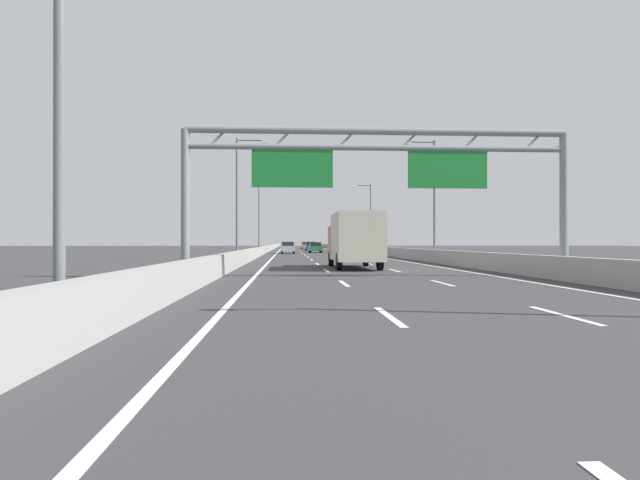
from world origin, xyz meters
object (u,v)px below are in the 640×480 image
streetlamp_right_far (369,214)px  yellow_car (335,247)px  orange_car (305,245)px  streetlamp_left_near (74,13)px  streetlamp_right_mid (432,192)px  box_truck (355,239)px  green_car (315,247)px  silver_car (288,248)px  blue_car (310,246)px  red_car (341,248)px  streetlamp_left_mid (240,191)px  streetlamp_left_far (261,214)px  sign_gantry (377,164)px

streetlamp_right_far → yellow_car: size_ratio=2.30×
yellow_car → orange_car: bearing=94.9°
streetlamp_left_near → streetlamp_right_mid: same height
box_truck → green_car: bearing=89.8°
silver_car → green_car: size_ratio=0.99×
yellow_car → box_truck: bearing=-93.7°
silver_car → green_car: bearing=57.6°
silver_car → blue_car: blue_car is taller
red_car → green_car: green_car is taller
green_car → box_truck: size_ratio=0.60×
red_car → streetlamp_left_mid: bearing=-108.9°
streetlamp_left_far → blue_car: bearing=69.7°
orange_car → box_truck: (-0.20, -93.64, 0.92)m
streetlamp_right_mid → blue_car: bearing=97.6°
streetlamp_right_far → blue_car: 22.41m
orange_car → green_car: size_ratio=0.96×
silver_car → box_truck: box_truck is taller
streetlamp_left_near → red_car: 66.44m
streetlamp_left_near → streetlamp_right_far: bearing=77.5°
sign_gantry → streetlamp_left_mid: 21.24m
red_car → blue_car: blue_car is taller
red_car → yellow_car: 11.45m
silver_car → red_car: bearing=15.7°
red_car → blue_car: bearing=98.0°
red_car → sign_gantry: bearing=-93.9°
streetlamp_left_near → box_truck: (7.45, 22.12, -3.71)m
blue_car → box_truck: 66.05m
streetlamp_left_mid → box_truck: size_ratio=1.23×
sign_gantry → streetlamp_left_mid: size_ratio=1.74×
streetlamp_left_near → orange_car: streetlamp_left_near is taller
streetlamp_left_far → red_car: bearing=-10.8°
streetlamp_left_near → streetlamp_right_far: 69.09m
streetlamp_left_mid → red_car: 33.79m
sign_gantry → streetlamp_right_far: 54.16m
streetlamp_right_far → yellow_car: (-3.98, 9.37, -4.66)m
silver_car → streetlamp_left_mid: bearing=-97.1°
streetlamp_left_mid → streetlamp_right_far: same height
streetlamp_left_far → yellow_car: 15.15m
red_car → orange_car: orange_car is taller
sign_gantry → streetlamp_right_far: size_ratio=1.74×
streetlamp_right_far → streetlamp_left_near: bearing=-102.5°
orange_car → streetlamp_right_mid: bearing=-84.9°
streetlamp_left_far → box_truck: size_ratio=1.23×
streetlamp_right_far → green_car: size_ratio=2.04×
red_car → yellow_car: size_ratio=1.02×
orange_car → red_car: bearing=-86.3°
streetlamp_right_far → box_truck: streetlamp_right_far is taller
streetlamp_right_mid → box_truck: size_ratio=1.23×
sign_gantry → green_car: size_ratio=3.55×
streetlamp_right_mid → green_car: bearing=101.6°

